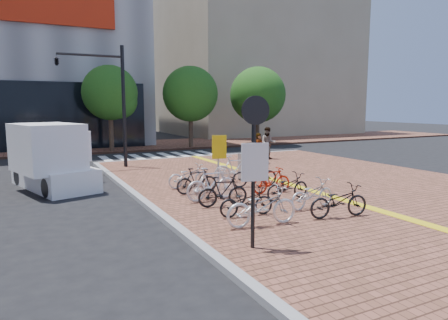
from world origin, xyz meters
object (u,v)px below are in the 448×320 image
notice_sign (254,154)px  box_truck (54,158)px  bike_1 (246,201)px  bike_8 (288,186)px  bike_5 (189,176)px  bike_2 (223,192)px  bike_6 (339,201)px  bike_3 (211,184)px  bike_7 (312,194)px  bike_10 (255,174)px  utility_box (245,167)px  bike_4 (197,181)px  traffic_light_pole (94,83)px  pedestrian_b (268,143)px  yellow_sign (219,152)px  pedestrian_a (259,148)px  bike_11 (235,169)px  bike_0 (262,206)px  bike_9 (272,180)px

notice_sign → box_truck: 10.50m
bike_1 → box_truck: (-4.57, 7.53, 0.66)m
bike_8 → box_truck: box_truck is taller
notice_sign → bike_5: bearing=80.2°
bike_2 → bike_6: 3.51m
bike_3 → notice_sign: bearing=161.1°
bike_5 → bike_7: (2.24, -4.67, 0.00)m
bike_10 → utility_box: bearing=-6.1°
bike_4 → bike_7: (2.37, -3.55, -0.02)m
bike_5 → traffic_light_pole: 7.88m
bike_3 → bike_6: 4.21m
pedestrian_b → yellow_sign: yellow_sign is taller
bike_1 → notice_sign: size_ratio=0.49×
bike_7 → bike_1: bearing=79.9°
bike_1 → pedestrian_a: pedestrian_a is taller
pedestrian_a → yellow_sign: (-4.88, -4.99, 0.58)m
bike_1 → bike_10: bearing=-28.4°
bike_2 → bike_4: bike_2 is taller
bike_1 → traffic_light_pole: size_ratio=0.27×
bike_3 → yellow_sign: bearing=-38.9°
bike_3 → pedestrian_a: size_ratio=1.12×
utility_box → yellow_sign: bearing=-147.2°
bike_5 → pedestrian_a: 7.23m
bike_1 → pedestrian_b: pedestrian_b is taller
bike_11 → pedestrian_b: 7.56m
bike_6 → pedestrian_a: (3.58, 10.08, 0.36)m
utility_box → yellow_sign: (-1.83, -1.18, 0.85)m
bike_4 → notice_sign: notice_sign is taller
notice_sign → bike_6: bearing=17.1°
bike_1 → bike_11: bearing=-19.1°
bike_5 → yellow_sign: 1.54m
traffic_light_pole → bike_5: bearing=-69.9°
utility_box → notice_sign: 8.47m
pedestrian_a → notice_sign: (-7.02, -11.14, 1.28)m
bike_0 → box_truck: bearing=33.0°
bike_9 → bike_10: bearing=-3.1°
bike_9 → utility_box: 2.77m
bike_6 → bike_10: bike_10 is taller
bike_5 → utility_box: bearing=-87.5°
bike_7 → utility_box: size_ratio=1.52×
bike_0 → pedestrian_b: size_ratio=1.06×
bike_5 → utility_box: (2.78, 0.44, 0.12)m
bike_5 → bike_8: 4.06m
bike_1 → bike_6: size_ratio=0.90×
pedestrian_a → bike_11: bearing=-154.5°
bike_5 → bike_11: bike_11 is taller
bike_9 → pedestrian_b: size_ratio=0.84×
bike_5 → bike_10: (2.37, -1.01, 0.03)m
bike_7 → bike_0: bearing=103.1°
bike_6 → bike_8: (-0.01, 2.44, -0.03)m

